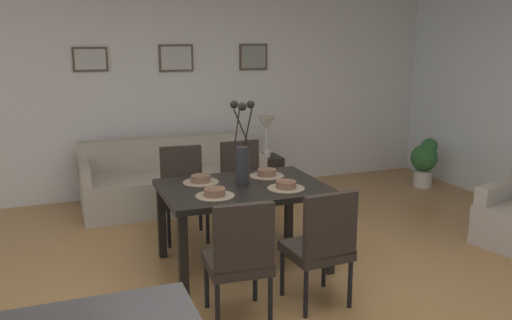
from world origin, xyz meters
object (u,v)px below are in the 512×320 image
bowl_near_right (201,178)px  side_table (266,176)px  potted_plant (425,160)px  dining_table (243,195)px  sofa (172,184)px  dining_chair_far_right (244,181)px  bowl_near_left (215,191)px  bowl_far_left (286,184)px  dining_chair_near_right (183,188)px  framed_picture_center (176,58)px  framed_picture_right (253,57)px  table_lamp (266,127)px  bowl_far_right (267,172)px  centerpiece_vase (242,154)px  framed_picture_left (90,59)px  dining_chair_near_left (240,255)px  dining_chair_far_left (322,243)px

bowl_near_right → side_table: bearing=52.4°
side_table → potted_plant: size_ratio=0.78×
dining_table → sofa: (-0.23, 1.92, -0.38)m
dining_chair_far_right → bowl_near_right: size_ratio=5.41×
bowl_near_left → bowl_far_left: bearing=0.0°
dining_table → dining_chair_near_right: size_ratio=1.52×
sofa → framed_picture_center: 1.59m
side_table → framed_picture_right: framed_picture_right is taller
table_lamp → potted_plant: size_ratio=0.76×
bowl_near_left → bowl_far_right: 0.77m
dining_chair_near_right → centerpiece_vase: centerpiece_vase is taller
potted_plant → dining_table: bearing=-153.7°
dining_table → bowl_near_right: size_ratio=8.24×
bowl_near_right → sofa: bearing=87.1°
side_table → framed_picture_left: (-2.01, 0.61, 1.48)m
dining_chair_near_left → framed_picture_left: (-0.69, 3.43, 1.22)m
framed_picture_right → dining_chair_near_left: bearing=-111.9°
dining_chair_near_right → framed_picture_right: framed_picture_right is taller
dining_chair_near_right → bowl_near_left: 1.14m
dining_chair_near_left → dining_chair_far_right: same height
potted_plant → framed_picture_right: bearing=155.7°
framed_picture_left → side_table: bearing=-16.7°
bowl_far_right → dining_table: bearing=-144.9°
dining_table → framed_picture_left: bearing=112.4°
dining_chair_far_right → framed_picture_center: (-0.33, 1.59, 1.22)m
bowl_far_left → side_table: (0.66, 2.12, -0.52)m
centerpiece_vase → dining_chair_far_right: bearing=70.1°
sofa → side_table: size_ratio=4.02×
dining_chair_near_left → framed_picture_right: 3.90m
dining_table → potted_plant: size_ratio=2.09×
dining_chair_far_right → framed_picture_right: bearing=66.2°
centerpiece_vase → framed_picture_right: size_ratio=1.92×
bowl_near_left → dining_table: bearing=35.1°
sofa → framed_picture_left: size_ratio=5.17×
bowl_near_left → sofa: 2.20m
sofa → dining_chair_far_right: bearing=-60.6°
framed_picture_left → bowl_near_left: bearing=-75.2°
framed_picture_right → dining_chair_far_right: bearing=-113.8°
dining_chair_far_left → bowl_near_left: size_ratio=5.41×
dining_chair_near_left → bowl_near_right: bearing=88.5°
dining_chair_near_left → framed_picture_right: size_ratio=2.40×
bowl_far_left → dining_chair_far_left: bearing=-91.1°
dining_chair_near_left → framed_picture_center: (0.34, 3.43, 1.22)m
framed_picture_right → framed_picture_center: bearing=-180.0°
centerpiece_vase → framed_picture_center: (-0.00, 2.51, 0.71)m
dining_table → bowl_far_left: size_ratio=8.24×
dining_table → bowl_near_left: size_ratio=8.24×
dining_chair_near_right → potted_plant: size_ratio=1.37×
dining_table → dining_chair_far_right: 0.99m
bowl_far_left → bowl_far_right: (0.00, 0.44, 0.00)m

